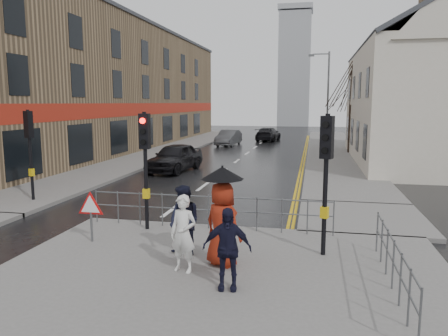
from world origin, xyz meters
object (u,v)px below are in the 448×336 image
at_px(pedestrian_with_umbrella, 222,214).
at_px(pedestrian_d, 227,249).
at_px(pedestrian_a, 183,234).
at_px(pedestrian_b, 184,221).
at_px(car_mid, 229,138).
at_px(car_parked, 175,157).

height_order(pedestrian_with_umbrella, pedestrian_d, pedestrian_with_umbrella).
distance_m(pedestrian_a, pedestrian_d, 1.31).
xyz_separation_m(pedestrian_b, pedestrian_d, (1.36, -1.62, -0.03)).
relative_size(pedestrian_with_umbrella, car_mid, 0.54).
relative_size(pedestrian_b, car_parked, 0.38).
distance_m(pedestrian_with_umbrella, car_mid, 29.52).
bearing_deg(pedestrian_with_umbrella, pedestrian_a, -144.92).
xyz_separation_m(pedestrian_with_umbrella, pedestrian_d, (0.35, -1.23, -0.36)).
xyz_separation_m(pedestrian_a, pedestrian_b, (-0.26, 0.92, 0.01)).
distance_m(pedestrian_with_umbrella, car_parked, 14.86).
bearing_deg(car_mid, pedestrian_a, -75.96).
bearing_deg(pedestrian_with_umbrella, pedestrian_d, -74.11).
bearing_deg(car_parked, pedestrian_with_umbrella, -60.16).
bearing_deg(pedestrian_b, pedestrian_d, -21.01).
xyz_separation_m(pedestrian_d, car_parked, (-5.94, 14.99, -0.19)).
xyz_separation_m(pedestrian_b, car_parked, (-4.58, 13.37, -0.22)).
bearing_deg(pedestrian_b, pedestrian_a, -45.40).
xyz_separation_m(pedestrian_with_umbrella, car_mid, (-5.51, 28.99, -0.63)).
height_order(pedestrian_b, car_mid, pedestrian_b).
distance_m(pedestrian_d, car_parked, 16.13).
distance_m(car_parked, car_mid, 15.23).
height_order(pedestrian_a, pedestrian_with_umbrella, pedestrian_with_umbrella).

